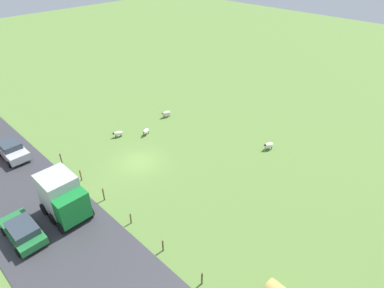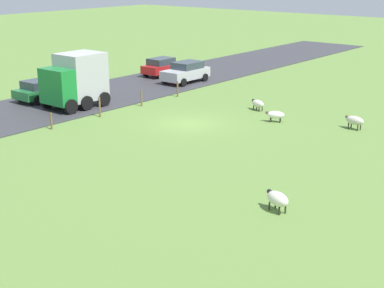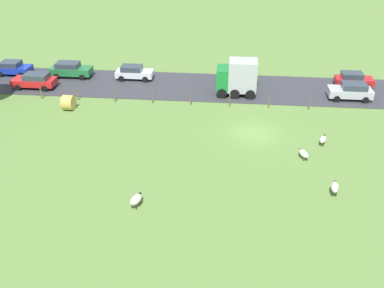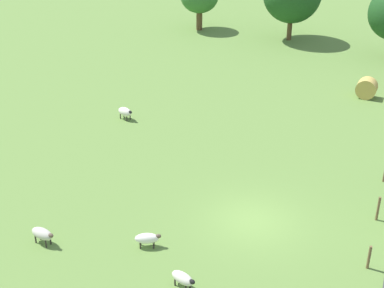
% 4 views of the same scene
% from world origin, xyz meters
% --- Properties ---
extents(ground_plane, '(160.00, 160.00, 0.00)m').
position_xyz_m(ground_plane, '(0.00, 0.00, 0.00)').
color(ground_plane, olive).
extents(sheep_0, '(1.30, 0.71, 0.79)m').
position_xyz_m(sheep_0, '(-8.27, -5.12, 0.53)').
color(sheep_0, beige).
rests_on(sheep_0, ground_plane).
extents(sheep_1, '(1.24, 0.89, 0.81)m').
position_xyz_m(sheep_1, '(-10.95, 7.97, 0.53)').
color(sheep_1, silver).
rests_on(sheep_1, ground_plane).
extents(sheep_2, '(1.21, 0.86, 0.70)m').
position_xyz_m(sheep_2, '(-3.82, -3.61, 0.46)').
color(sheep_2, white).
rests_on(sheep_2, ground_plane).
extents(sheep_3, '(1.22, 0.81, 0.70)m').
position_xyz_m(sheep_3, '(-1.35, -5.47, 0.46)').
color(sheep_3, silver).
rests_on(sheep_3, ground_plane).
extents(hay_bale_0, '(1.47, 1.09, 1.42)m').
position_xyz_m(hay_bale_0, '(3.23, 17.52, 0.71)').
color(hay_bale_0, tan).
rests_on(hay_bale_0, ground_plane).
extents(fence_post_1, '(0.12, 0.12, 1.14)m').
position_xyz_m(fence_post_1, '(5.46, -1.50, 0.57)').
color(fence_post_1, brown).
rests_on(fence_post_1, ground_plane).
extents(fence_post_2, '(0.12, 0.12, 1.28)m').
position_xyz_m(fence_post_2, '(5.46, 2.28, 0.64)').
color(fence_post_2, brown).
rests_on(fence_post_2, ground_plane).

